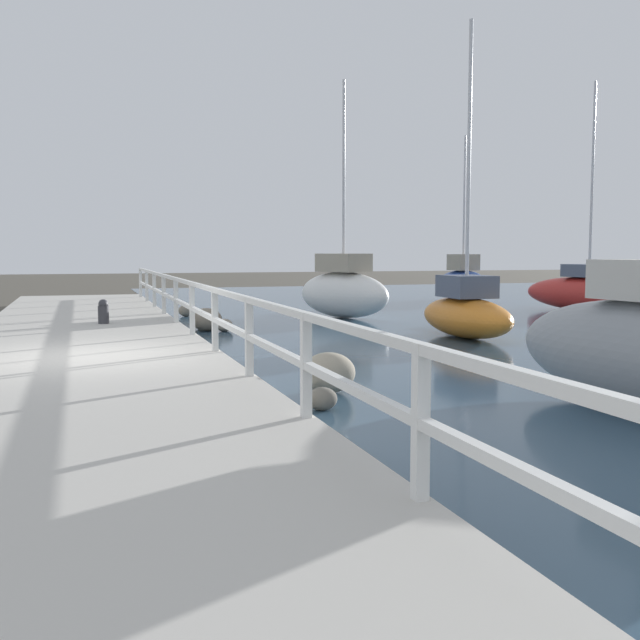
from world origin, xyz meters
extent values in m
plane|color=#4C473D|center=(0.00, 0.00, 0.00)|extent=(120.00, 120.00, 0.00)
cube|color=beige|center=(0.00, 0.00, 0.18)|extent=(4.45, 36.00, 0.36)
cube|color=white|center=(2.12, -8.10, 0.90)|extent=(0.10, 0.10, 1.09)
cube|color=white|center=(2.12, -5.40, 0.90)|extent=(0.10, 0.10, 1.09)
cube|color=white|center=(2.12, -2.70, 0.90)|extent=(0.10, 0.10, 1.09)
cube|color=white|center=(2.12, 0.00, 0.90)|extent=(0.10, 0.10, 1.09)
cube|color=white|center=(2.12, 2.70, 0.90)|extent=(0.10, 0.10, 1.09)
cube|color=white|center=(2.12, 5.40, 0.90)|extent=(0.10, 0.10, 1.09)
cube|color=white|center=(2.12, 8.10, 0.90)|extent=(0.10, 0.10, 1.09)
cube|color=white|center=(2.12, 10.80, 0.90)|extent=(0.10, 0.10, 1.09)
cube|color=white|center=(2.12, 13.50, 0.90)|extent=(0.10, 0.10, 1.09)
cube|color=white|center=(2.12, 16.20, 0.90)|extent=(0.10, 0.10, 1.09)
cube|color=white|center=(2.12, 0.00, 1.41)|extent=(0.09, 32.50, 0.08)
cube|color=white|center=(2.12, 0.00, 0.90)|extent=(0.09, 32.50, 0.08)
ellipsoid|color=gray|center=(3.13, 7.37, 0.27)|extent=(0.72, 0.65, 0.54)
ellipsoid|color=#666056|center=(3.15, 11.19, 0.19)|extent=(0.51, 0.46, 0.38)
ellipsoid|color=gray|center=(3.47, 6.36, 0.17)|extent=(0.44, 0.40, 0.33)
ellipsoid|color=#666056|center=(2.90, -3.55, 0.15)|extent=(0.40, 0.36, 0.30)
ellipsoid|color=slate|center=(3.06, 6.63, 0.30)|extent=(0.79, 0.71, 0.60)
ellipsoid|color=gray|center=(3.36, -2.43, 0.30)|extent=(0.80, 0.72, 0.60)
cylinder|color=#333338|center=(0.46, 5.68, 0.57)|extent=(0.25, 0.25, 0.42)
sphere|color=#333338|center=(0.46, 5.68, 0.82)|extent=(0.23, 0.23, 0.23)
ellipsoid|color=red|center=(16.50, 8.82, 0.60)|extent=(2.35, 5.72, 1.18)
cube|color=#4C566B|center=(16.50, 8.82, 1.41)|extent=(1.23, 1.88, 0.43)
cylinder|color=silver|center=(16.50, 8.82, 4.45)|extent=(0.09, 0.09, 6.53)
ellipsoid|color=#2D4C9E|center=(15.18, 15.22, 0.64)|extent=(1.43, 3.68, 1.27)
cube|color=#9E937F|center=(15.18, 15.22, 1.61)|extent=(0.96, 1.17, 0.67)
cylinder|color=silver|center=(15.18, 15.22, 4.04)|extent=(0.09, 0.09, 5.52)
ellipsoid|color=white|center=(7.74, 9.22, 0.72)|extent=(2.73, 4.02, 1.42)
cube|color=#9E937F|center=(7.74, 9.22, 1.71)|extent=(1.52, 1.84, 0.56)
cylinder|color=silver|center=(7.74, 9.22, 4.34)|extent=(0.09, 0.09, 5.82)
ellipsoid|color=orange|center=(8.73, 3.24, 0.49)|extent=(1.56, 3.71, 0.96)
cube|color=#4C566B|center=(8.73, 3.24, 1.23)|extent=(1.05, 1.37, 0.52)
cylinder|color=silver|center=(8.73, 3.24, 4.19)|extent=(0.09, 0.09, 6.44)
camera|label=1|loc=(-0.06, -12.65, 2.06)|focal=42.00mm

